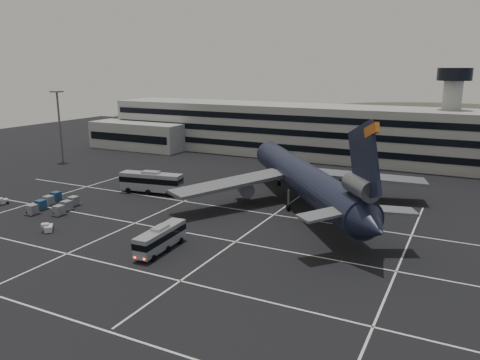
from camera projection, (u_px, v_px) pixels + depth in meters
name	position (u px, v px, depth m)	size (l,w,h in m)	color
ground	(150.00, 237.00, 68.15)	(260.00, 260.00, 0.00)	black
lane_markings	(158.00, 237.00, 68.36)	(90.00, 55.62, 0.01)	silver
terminal	(299.00, 131.00, 129.55)	(125.00, 26.00, 24.00)	gray
hills	(416.00, 150.00, 210.64)	(352.00, 180.00, 44.00)	#38332B
lightpole_left	(59.00, 117.00, 119.82)	(2.40, 2.40, 18.28)	slate
trijet_main	(304.00, 178.00, 81.53)	(40.54, 48.64, 18.08)	black
bus_near	(160.00, 238.00, 62.72)	(2.89, 9.88, 3.44)	#9A9CA2
bus_far	(151.00, 181.00, 91.36)	(12.86, 4.88, 4.44)	#9A9CA2
tug_a	(2.00, 201.00, 84.37)	(1.80, 2.24, 1.26)	beige
tug_b	(49.00, 228.00, 70.33)	(2.31, 2.32, 1.32)	beige
uld_cluster	(54.00, 204.00, 81.69)	(9.74, 10.32, 1.72)	#2D2D30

